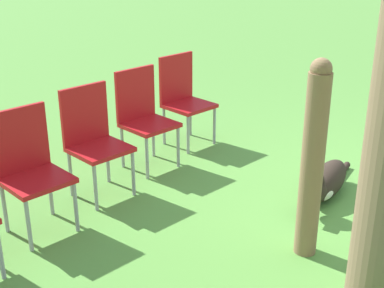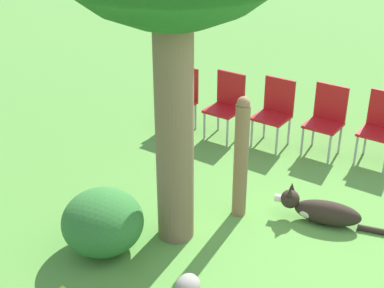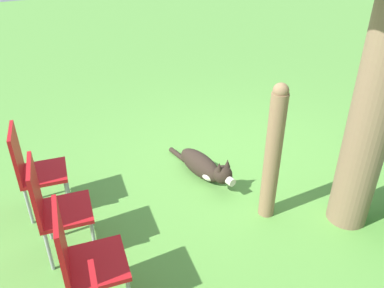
{
  "view_description": "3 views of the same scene",
  "coord_description": "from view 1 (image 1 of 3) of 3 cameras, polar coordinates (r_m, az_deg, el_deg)",
  "views": [
    {
      "loc": [
        -0.77,
        3.62,
        2.1
      ],
      "look_at": [
        1.32,
        0.54,
        0.6
      ],
      "focal_mm": 50.0,
      "sensor_mm": 36.0,
      "label": 1
    },
    {
      "loc": [
        -4.36,
        -0.99,
        3.31
      ],
      "look_at": [
        -0.18,
        0.85,
        1.04
      ],
      "focal_mm": 50.0,
      "sensor_mm": 36.0,
      "label": 2
    },
    {
      "loc": [
        2.53,
        2.65,
        2.46
      ],
      "look_at": [
        0.7,
        -0.36,
        0.46
      ],
      "focal_mm": 35.0,
      "sensor_mm": 36.0,
      "label": 3
    }
  ],
  "objects": [
    {
      "name": "fence_post",
      "position": [
        3.58,
        12.76,
        -1.72
      ],
      "size": [
        0.15,
        0.15,
        1.38
      ],
      "color": "#846647",
      "rests_on": "ground_plane"
    },
    {
      "name": "red_chair_1",
      "position": [
        4.98,
        -5.23,
        3.32
      ],
      "size": [
        0.5,
        0.52,
        0.92
      ],
      "rotation": [
        0.0,
        0.0,
        2.94
      ],
      "color": "#B21419",
      "rests_on": "ground_plane"
    },
    {
      "name": "red_chair_3",
      "position": [
        4.05,
        -16.96,
        -2.1
      ],
      "size": [
        0.5,
        0.52,
        0.92
      ],
      "rotation": [
        0.0,
        0.0,
        2.94
      ],
      "color": "#B21419",
      "rests_on": "ground_plane"
    },
    {
      "name": "dog",
      "position": [
        4.59,
        14.02,
        -3.98
      ],
      "size": [
        0.29,
        1.21,
        0.39
      ],
      "rotation": [
        0.0,
        0.0,
        1.64
      ],
      "color": "#2D231C",
      "rests_on": "ground_plane"
    },
    {
      "name": "red_chair_2",
      "position": [
        4.49,
        -10.49,
        0.9
      ],
      "size": [
        0.5,
        0.52,
        0.92
      ],
      "rotation": [
        0.0,
        0.0,
        2.94
      ],
      "color": "#B21419",
      "rests_on": "ground_plane"
    },
    {
      "name": "red_chair_0",
      "position": [
        5.52,
        -0.95,
        5.26
      ],
      "size": [
        0.5,
        0.52,
        0.92
      ],
      "rotation": [
        0.0,
        0.0,
        2.94
      ],
      "color": "#B21419",
      "rests_on": "ground_plane"
    },
    {
      "name": "ground_plane",
      "position": [
        4.26,
        19.38,
        -9.02
      ],
      "size": [
        30.0,
        30.0,
        0.0
      ],
      "primitive_type": "plane",
      "color": "#56933D"
    }
  ]
}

